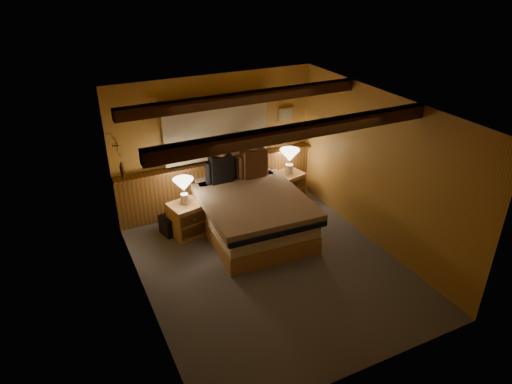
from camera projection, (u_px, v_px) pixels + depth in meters
floor at (271, 267)px, 6.71m from camera, size 4.20×4.20×0.00m
ceiling at (274, 109)px, 5.61m from camera, size 4.20×4.20×0.00m
wall_back at (216, 144)px, 7.84m from camera, size 3.60×0.00×3.60m
wall_left at (140, 226)px, 5.46m from camera, size 0.00×4.20×4.20m
wall_right at (378, 171)px, 6.86m from camera, size 0.00×4.20×4.20m
wall_front at (372, 285)px, 4.48m from camera, size 3.60×0.00×3.60m
wainscot at (219, 183)px, 8.11m from camera, size 3.60×0.23×0.94m
curtain_window at (217, 128)px, 7.63m from camera, size 2.18×0.09×1.11m
ceiling_beams at (269, 113)px, 5.77m from camera, size 3.60×1.65×0.16m
coat_rail at (116, 145)px, 6.54m from camera, size 0.05×0.55×0.24m
framed_print at (286, 114)px, 8.18m from camera, size 0.30×0.04×0.25m
bed at (252, 214)px, 7.39m from camera, size 1.67×2.10×0.69m
nightstand_left at (187, 219)px, 7.40m from camera, size 0.59×0.55×0.56m
nightstand_right at (289, 186)px, 8.49m from camera, size 0.57×0.53×0.53m
lamp_left at (184, 186)px, 7.17m from camera, size 0.33×0.33×0.43m
lamp_right at (290, 157)px, 8.20m from camera, size 0.36×0.36×0.47m
person_left at (221, 167)px, 7.59m from camera, size 0.55×0.23×0.67m
person_right at (253, 161)px, 7.76m from camera, size 0.59×0.24×0.71m
duffel_bag at (177, 222)px, 7.54m from camera, size 0.58×0.43×0.38m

